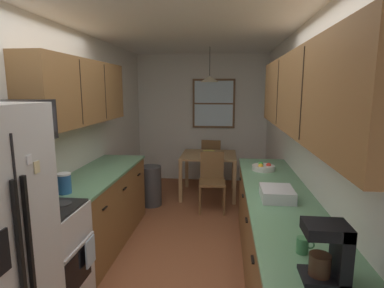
{
  "coord_description": "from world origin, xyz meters",
  "views": [
    {
      "loc": [
        0.48,
        -2.67,
        1.86
      ],
      "look_at": [
        0.05,
        1.31,
        1.15
      ],
      "focal_mm": 29.16,
      "sensor_mm": 36.0,
      "label": 1
    }
  ],
  "objects_px": {
    "storage_canister": "(64,183)",
    "dish_rack": "(277,194)",
    "dining_chair_far": "(212,159)",
    "table_serving_bowl": "(209,152)",
    "microwave_over_range": "(14,122)",
    "stove_range": "(41,262)",
    "mug_by_coffeemaker": "(303,245)",
    "dining_table": "(209,160)",
    "dining_chair_near": "(212,178)",
    "fruit_bowl": "(263,167)",
    "coffee_maker": "(331,251)",
    "trash_bin": "(151,186)"
  },
  "relations": [
    {
      "from": "dining_chair_far",
      "to": "microwave_over_range",
      "type": "bearing_deg",
      "value": -109.34
    },
    {
      "from": "microwave_over_range",
      "to": "dish_rack",
      "type": "height_order",
      "value": "microwave_over_range"
    },
    {
      "from": "microwave_over_range",
      "to": "fruit_bowl",
      "type": "height_order",
      "value": "microwave_over_range"
    },
    {
      "from": "dining_table",
      "to": "dining_chair_far",
      "type": "distance_m",
      "value": 0.67
    },
    {
      "from": "dining_chair_near",
      "to": "trash_bin",
      "type": "relative_size",
      "value": 1.4
    },
    {
      "from": "trash_bin",
      "to": "mug_by_coffeemaker",
      "type": "relative_size",
      "value": 5.96
    },
    {
      "from": "dining_table",
      "to": "storage_canister",
      "type": "xyz_separation_m",
      "value": [
        -1.21,
        -2.68,
        0.36
      ]
    },
    {
      "from": "mug_by_coffeemaker",
      "to": "stove_range",
      "type": "bearing_deg",
      "value": 168.02
    },
    {
      "from": "stove_range",
      "to": "dining_chair_far",
      "type": "distance_m",
      "value": 3.98
    },
    {
      "from": "stove_range",
      "to": "dining_table",
      "type": "distance_m",
      "value": 3.37
    },
    {
      "from": "mug_by_coffeemaker",
      "to": "dish_rack",
      "type": "height_order",
      "value": "dish_rack"
    },
    {
      "from": "stove_range",
      "to": "mug_by_coffeemaker",
      "type": "relative_size",
      "value": 10.19
    },
    {
      "from": "dining_chair_near",
      "to": "table_serving_bowl",
      "type": "height_order",
      "value": "dining_chair_near"
    },
    {
      "from": "storage_canister",
      "to": "mug_by_coffeemaker",
      "type": "bearing_deg",
      "value": -24.09
    },
    {
      "from": "fruit_bowl",
      "to": "dish_rack",
      "type": "xyz_separation_m",
      "value": [
        0.0,
        -1.0,
        0.01
      ]
    },
    {
      "from": "dining_chair_near",
      "to": "table_serving_bowl",
      "type": "distance_m",
      "value": 0.72
    },
    {
      "from": "stove_range",
      "to": "microwave_over_range",
      "type": "height_order",
      "value": "microwave_over_range"
    },
    {
      "from": "dining_chair_far",
      "to": "table_serving_bowl",
      "type": "height_order",
      "value": "dining_chair_far"
    },
    {
      "from": "dining_table",
      "to": "coffee_maker",
      "type": "height_order",
      "value": "coffee_maker"
    },
    {
      "from": "storage_canister",
      "to": "dish_rack",
      "type": "distance_m",
      "value": 1.95
    },
    {
      "from": "trash_bin",
      "to": "storage_canister",
      "type": "bearing_deg",
      "value": -98.16
    },
    {
      "from": "trash_bin",
      "to": "dish_rack",
      "type": "relative_size",
      "value": 1.89
    },
    {
      "from": "dining_chair_near",
      "to": "fruit_bowl",
      "type": "distance_m",
      "value": 1.25
    },
    {
      "from": "table_serving_bowl",
      "to": "dining_chair_far",
      "type": "bearing_deg",
      "value": 88.0
    },
    {
      "from": "microwave_over_range",
      "to": "dining_chair_near",
      "type": "xyz_separation_m",
      "value": [
        1.4,
        2.49,
        -1.12
      ]
    },
    {
      "from": "stove_range",
      "to": "dining_chair_far",
      "type": "bearing_deg",
      "value": 72.2
    },
    {
      "from": "stove_range",
      "to": "microwave_over_range",
      "type": "relative_size",
      "value": 1.95
    },
    {
      "from": "dining_chair_far",
      "to": "coffee_maker",
      "type": "bearing_deg",
      "value": -79.82
    },
    {
      "from": "dish_rack",
      "to": "dining_chair_far",
      "type": "bearing_deg",
      "value": 102.46
    },
    {
      "from": "dining_chair_near",
      "to": "mug_by_coffeemaker",
      "type": "bearing_deg",
      "value": -77.15
    },
    {
      "from": "dining_chair_near",
      "to": "fruit_bowl",
      "type": "relative_size",
      "value": 3.33
    },
    {
      "from": "trash_bin",
      "to": "dish_rack",
      "type": "height_order",
      "value": "dish_rack"
    },
    {
      "from": "stove_range",
      "to": "microwave_over_range",
      "type": "bearing_deg",
      "value": 179.97
    },
    {
      "from": "microwave_over_range",
      "to": "dining_chair_near",
      "type": "height_order",
      "value": "microwave_over_range"
    },
    {
      "from": "dish_rack",
      "to": "table_serving_bowl",
      "type": "distance_m",
      "value": 2.75
    },
    {
      "from": "fruit_bowl",
      "to": "table_serving_bowl",
      "type": "xyz_separation_m",
      "value": [
        -0.74,
        1.64,
        -0.17
      ]
    },
    {
      "from": "dining_table",
      "to": "table_serving_bowl",
      "type": "height_order",
      "value": "table_serving_bowl"
    },
    {
      "from": "storage_canister",
      "to": "fruit_bowl",
      "type": "distance_m",
      "value": 2.21
    },
    {
      "from": "microwave_over_range",
      "to": "coffee_maker",
      "type": "distance_m",
      "value": 2.3
    },
    {
      "from": "storage_canister",
      "to": "dish_rack",
      "type": "xyz_separation_m",
      "value": [
        1.95,
        0.05,
        -0.05
      ]
    },
    {
      "from": "dining_chair_near",
      "to": "mug_by_coffeemaker",
      "type": "relative_size",
      "value": 8.33
    },
    {
      "from": "dining_chair_near",
      "to": "trash_bin",
      "type": "height_order",
      "value": "dining_chair_near"
    },
    {
      "from": "stove_range",
      "to": "fruit_bowl",
      "type": "xyz_separation_m",
      "value": [
        1.94,
        1.52,
        0.47
      ]
    },
    {
      "from": "storage_canister",
      "to": "dish_rack",
      "type": "height_order",
      "value": "storage_canister"
    },
    {
      "from": "dining_chair_far",
      "to": "coffee_maker",
      "type": "relative_size",
      "value": 2.98
    },
    {
      "from": "microwave_over_range",
      "to": "dining_chair_far",
      "type": "distance_m",
      "value": 4.17
    },
    {
      "from": "fruit_bowl",
      "to": "dish_rack",
      "type": "relative_size",
      "value": 0.8
    },
    {
      "from": "fruit_bowl",
      "to": "coffee_maker",
      "type": "bearing_deg",
      "value": -87.93
    },
    {
      "from": "microwave_over_range",
      "to": "trash_bin",
      "type": "xyz_separation_m",
      "value": [
        0.41,
        2.55,
        -1.29
      ]
    },
    {
      "from": "storage_canister",
      "to": "trash_bin",
      "type": "bearing_deg",
      "value": 81.84
    }
  ]
}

